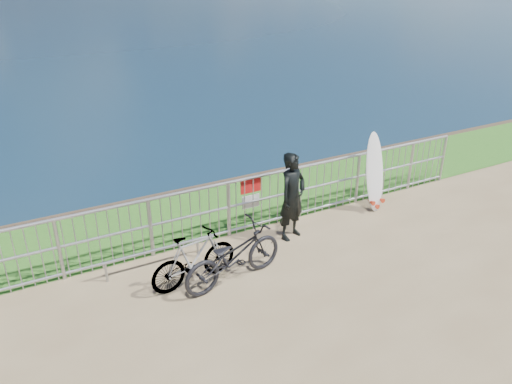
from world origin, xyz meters
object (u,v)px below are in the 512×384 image
bicycle_near (233,256)px  bicycle_far (194,259)px  surfboard (375,175)px  surfer (292,196)px

bicycle_near → bicycle_far: (-0.57, 0.25, -0.02)m
bicycle_near → surfboard: bearing=-85.5°
surfboard → bicycle_near: 3.81m
bicycle_near → bicycle_far: bicycle_near is taller
surfer → surfboard: bearing=-14.2°
surfer → bicycle_far: 2.25m
surfer → bicycle_near: size_ratio=0.92×
surfer → bicycle_near: bearing=-173.2°
surfboard → bicycle_far: size_ratio=1.10×
surfer → bicycle_far: (-2.15, -0.52, -0.38)m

